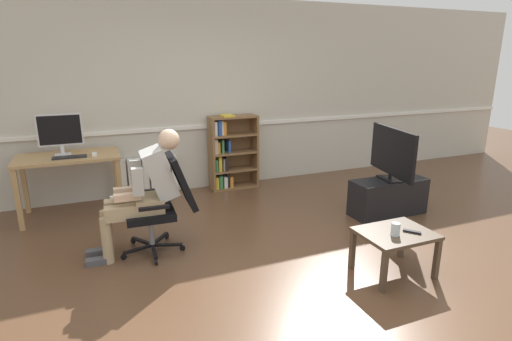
{
  "coord_description": "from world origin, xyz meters",
  "views": [
    {
      "loc": [
        -1.48,
        -3.06,
        1.9
      ],
      "look_at": [
        0.15,
        0.85,
        0.7
      ],
      "focal_mm": 28.29,
      "sensor_mm": 36.0,
      "label": 1
    }
  ],
  "objects_px": {
    "bookshelf": "(229,153)",
    "tv_stand": "(388,197)",
    "imac_monitor": "(60,131)",
    "radiator": "(150,176)",
    "computer_mouse": "(94,154)",
    "coffee_table": "(395,238)",
    "keyboard": "(70,157)",
    "person_seated": "(144,190)",
    "tv_screen": "(392,153)",
    "drinking_glass": "(395,229)",
    "computer_desk": "(69,164)",
    "office_chair": "(164,200)",
    "spare_remote": "(412,232)"
  },
  "relations": [
    {
      "from": "bookshelf",
      "to": "radiator",
      "type": "bearing_deg",
      "value": 175.05
    },
    {
      "from": "computer_desk",
      "to": "office_chair",
      "type": "height_order",
      "value": "office_chair"
    },
    {
      "from": "office_chair",
      "to": "person_seated",
      "type": "distance_m",
      "value": 0.23
    },
    {
      "from": "imac_monitor",
      "to": "tv_stand",
      "type": "height_order",
      "value": "imac_monitor"
    },
    {
      "from": "imac_monitor",
      "to": "keyboard",
      "type": "height_order",
      "value": "imac_monitor"
    },
    {
      "from": "person_seated",
      "to": "tv_screen",
      "type": "relative_size",
      "value": 1.32
    },
    {
      "from": "office_chair",
      "to": "spare_remote",
      "type": "relative_size",
      "value": 6.55
    },
    {
      "from": "bookshelf",
      "to": "coffee_table",
      "type": "bearing_deg",
      "value": -79.59
    },
    {
      "from": "tv_screen",
      "to": "coffee_table",
      "type": "relative_size",
      "value": 1.47
    },
    {
      "from": "tv_stand",
      "to": "keyboard",
      "type": "bearing_deg",
      "value": 159.35
    },
    {
      "from": "bookshelf",
      "to": "tv_stand",
      "type": "distance_m",
      "value": 2.32
    },
    {
      "from": "computer_desk",
      "to": "spare_remote",
      "type": "xyz_separation_m",
      "value": [
        2.81,
        -2.72,
        -0.23
      ]
    },
    {
      "from": "computer_mouse",
      "to": "coffee_table",
      "type": "bearing_deg",
      "value": -46.76
    },
    {
      "from": "keyboard",
      "to": "person_seated",
      "type": "xyz_separation_m",
      "value": [
        0.68,
        -1.24,
        -0.11
      ]
    },
    {
      "from": "computer_desk",
      "to": "office_chair",
      "type": "distance_m",
      "value": 1.65
    },
    {
      "from": "tv_stand",
      "to": "computer_mouse",
      "type": "bearing_deg",
      "value": 157.52
    },
    {
      "from": "bookshelf",
      "to": "keyboard",
      "type": "bearing_deg",
      "value": -168.52
    },
    {
      "from": "computer_desk",
      "to": "tv_stand",
      "type": "bearing_deg",
      "value": -22.42
    },
    {
      "from": "bookshelf",
      "to": "person_seated",
      "type": "distance_m",
      "value": 2.21
    },
    {
      "from": "tv_screen",
      "to": "coffee_table",
      "type": "distance_m",
      "value": 1.55
    },
    {
      "from": "computer_mouse",
      "to": "person_seated",
      "type": "height_order",
      "value": "person_seated"
    },
    {
      "from": "keyboard",
      "to": "tv_screen",
      "type": "bearing_deg",
      "value": -20.64
    },
    {
      "from": "radiator",
      "to": "office_chair",
      "type": "distance_m",
      "value": 1.8
    },
    {
      "from": "coffee_table",
      "to": "spare_remote",
      "type": "height_order",
      "value": "spare_remote"
    },
    {
      "from": "bookshelf",
      "to": "tv_screen",
      "type": "relative_size",
      "value": 1.18
    },
    {
      "from": "imac_monitor",
      "to": "bookshelf",
      "type": "xyz_separation_m",
      "value": [
        2.2,
        0.21,
        -0.51
      ]
    },
    {
      "from": "computer_desk",
      "to": "keyboard",
      "type": "distance_m",
      "value": 0.19
    },
    {
      "from": "imac_monitor",
      "to": "office_chair",
      "type": "relative_size",
      "value": 0.51
    },
    {
      "from": "imac_monitor",
      "to": "keyboard",
      "type": "distance_m",
      "value": 0.36
    },
    {
      "from": "office_chair",
      "to": "tv_stand",
      "type": "relative_size",
      "value": 1.03
    },
    {
      "from": "keyboard",
      "to": "coffee_table",
      "type": "distance_m",
      "value": 3.69
    },
    {
      "from": "imac_monitor",
      "to": "radiator",
      "type": "distance_m",
      "value": 1.33
    },
    {
      "from": "keyboard",
      "to": "coffee_table",
      "type": "height_order",
      "value": "keyboard"
    },
    {
      "from": "tv_stand",
      "to": "imac_monitor",
      "type": "bearing_deg",
      "value": 156.83
    },
    {
      "from": "radiator",
      "to": "office_chair",
      "type": "xyz_separation_m",
      "value": [
        -0.1,
        -1.78,
        0.25
      ]
    },
    {
      "from": "keyboard",
      "to": "tv_stand",
      "type": "height_order",
      "value": "keyboard"
    },
    {
      "from": "imac_monitor",
      "to": "person_seated",
      "type": "relative_size",
      "value": 0.41
    },
    {
      "from": "office_chair",
      "to": "coffee_table",
      "type": "xyz_separation_m",
      "value": [
        1.8,
        -1.27,
        -0.18
      ]
    },
    {
      "from": "tv_screen",
      "to": "spare_remote",
      "type": "height_order",
      "value": "tv_screen"
    },
    {
      "from": "office_chair",
      "to": "drinking_glass",
      "type": "bearing_deg",
      "value": 55.41
    },
    {
      "from": "imac_monitor",
      "to": "tv_stand",
      "type": "xyz_separation_m",
      "value": [
        3.66,
        -1.57,
        -0.81
      ]
    },
    {
      "from": "tv_stand",
      "to": "drinking_glass",
      "type": "xyz_separation_m",
      "value": [
        -0.98,
        -1.22,
        0.24
      ]
    },
    {
      "from": "coffee_table",
      "to": "drinking_glass",
      "type": "distance_m",
      "value": 0.14
    },
    {
      "from": "computer_mouse",
      "to": "bookshelf",
      "type": "height_order",
      "value": "bookshelf"
    },
    {
      "from": "computer_desk",
      "to": "person_seated",
      "type": "bearing_deg",
      "value": -62.95
    },
    {
      "from": "computer_mouse",
      "to": "bookshelf",
      "type": "xyz_separation_m",
      "value": [
        1.85,
        0.41,
        -0.24
      ]
    },
    {
      "from": "drinking_glass",
      "to": "spare_remote",
      "type": "xyz_separation_m",
      "value": [
        0.18,
        -0.01,
        -0.05
      ]
    },
    {
      "from": "person_seated",
      "to": "coffee_table",
      "type": "bearing_deg",
      "value": 59.84
    },
    {
      "from": "tv_stand",
      "to": "drinking_glass",
      "type": "bearing_deg",
      "value": -128.63
    },
    {
      "from": "office_chair",
      "to": "bookshelf",
      "type": "bearing_deg",
      "value": 145.87
    }
  ]
}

